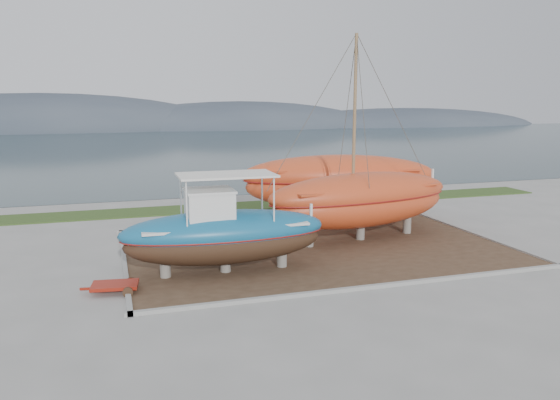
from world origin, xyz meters
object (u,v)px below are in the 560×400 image
object	(u,v)px
white_dinghy	(179,235)
red_trailer	(115,288)
blue_caique	(225,223)
orange_sailboat	(363,140)
orange_bare_hull	(339,188)

from	to	relation	value
white_dinghy	red_trailer	size ratio (longest dim) A/B	1.59
blue_caique	red_trailer	distance (m)	5.02
white_dinghy	red_trailer	bearing A→B (deg)	-129.53
orange_sailboat	blue_caique	bearing A→B (deg)	-166.87
blue_caique	white_dinghy	size ratio (longest dim) A/B	2.13
red_trailer	blue_caique	bearing A→B (deg)	22.11
orange_bare_hull	red_trailer	bearing A→B (deg)	-133.44
blue_caique	orange_sailboat	xyz separation A→B (m)	(7.81, 3.24, 3.08)
blue_caique	red_trailer	size ratio (longest dim) A/B	3.38
white_dinghy	orange_bare_hull	size ratio (longest dim) A/B	0.35
blue_caique	white_dinghy	distance (m)	4.96
blue_caique	orange_bare_hull	world-z (taller)	blue_caique
orange_sailboat	orange_bare_hull	distance (m)	5.76
white_dinghy	red_trailer	distance (m)	6.48
orange_sailboat	red_trailer	size ratio (longest dim) A/B	4.17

